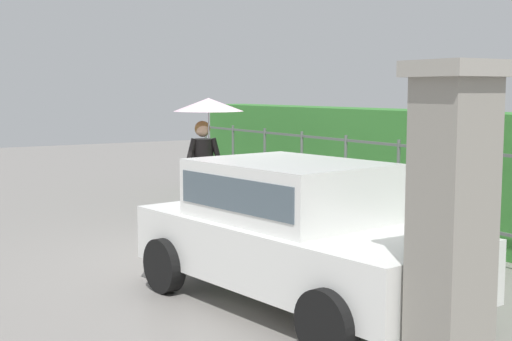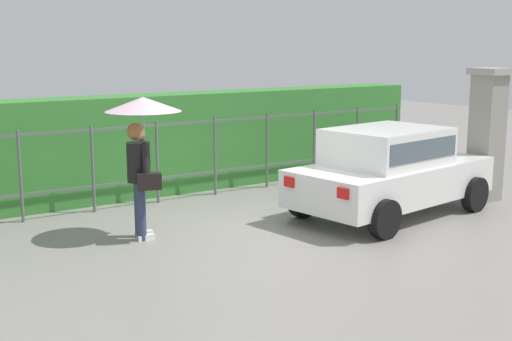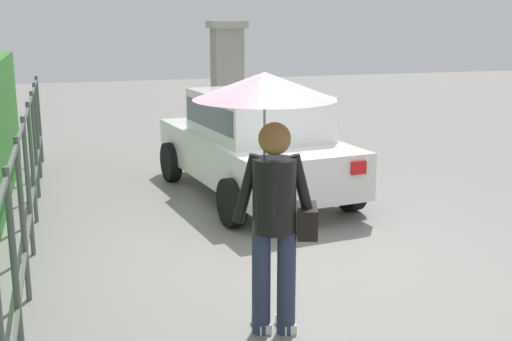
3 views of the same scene
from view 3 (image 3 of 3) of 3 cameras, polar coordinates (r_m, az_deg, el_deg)
ground_plane at (r=7.25m, az=2.72°, el=-6.93°), size 40.00×40.00×0.00m
car at (r=9.24m, az=-0.09°, el=2.68°), size 3.90×2.26×1.48m
pedestrian at (r=5.04m, az=1.17°, el=3.07°), size 1.11×1.11×2.09m
gate_pillar at (r=11.39m, az=-2.50°, el=6.90°), size 0.60×0.60×2.42m
fence_section at (r=6.70m, az=-19.38°, el=-1.99°), size 10.90×0.05×1.50m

